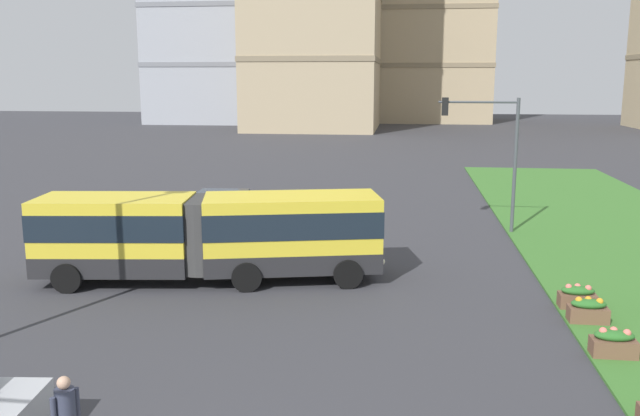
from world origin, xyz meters
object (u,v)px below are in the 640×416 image
car_grey_wagon (226,208)px  flower_planter_4 (577,297)px  flower_planter_3 (588,310)px  articulated_bus (210,235)px  traffic_light_far_right (491,142)px  pedestrian_crossing (66,415)px  flower_planter_2 (614,343)px

car_grey_wagon → flower_planter_4: car_grey_wagon is taller
car_grey_wagon → flower_planter_3: size_ratio=4.08×
articulated_bus → flower_planter_3: articulated_bus is taller
articulated_bus → traffic_light_far_right: (10.46, 8.83, 2.55)m
pedestrian_crossing → articulated_bus: bearing=93.3°
car_grey_wagon → flower_planter_3: 18.62m
traffic_light_far_right → pedestrian_crossing: bearing=-115.8°
articulated_bus → flower_planter_4: 12.15m
articulated_bus → flower_planter_3: (11.99, -2.81, -1.23)m
flower_planter_2 → flower_planter_4: 3.67m
flower_planter_4 → flower_planter_3: bearing=-90.0°
pedestrian_crossing → flower_planter_4: bearing=41.2°
car_grey_wagon → traffic_light_far_right: size_ratio=0.73×
car_grey_wagon → flower_planter_2: bearing=-46.4°
articulated_bus → flower_planter_3: 12.38m
flower_planter_2 → flower_planter_4: size_ratio=1.00×
car_grey_wagon → pedestrian_crossing: size_ratio=2.58×
car_grey_wagon → flower_planter_3: bearing=-41.2°
flower_planter_4 → pedestrian_crossing: bearing=-138.8°
pedestrian_crossing → flower_planter_3: (11.33, 8.67, -0.58)m
car_grey_wagon → flower_planter_2: 20.31m
articulated_bus → flower_planter_4: bearing=-7.5°
car_grey_wagon → flower_planter_4: (14.01, -11.02, -0.33)m
car_grey_wagon → flower_planter_4: 17.83m
car_grey_wagon → flower_planter_3: (14.01, -12.26, -0.33)m
traffic_light_far_right → flower_planter_2: bearing=-83.8°
pedestrian_crossing → flower_planter_3: 14.28m
flower_planter_4 → car_grey_wagon: bearing=141.8°
pedestrian_crossing → flower_planter_4: pedestrian_crossing is taller
pedestrian_crossing → flower_planter_4: (11.33, 9.91, -0.58)m
articulated_bus → traffic_light_far_right: 13.93m
flower_planter_3 → articulated_bus: bearing=166.8°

